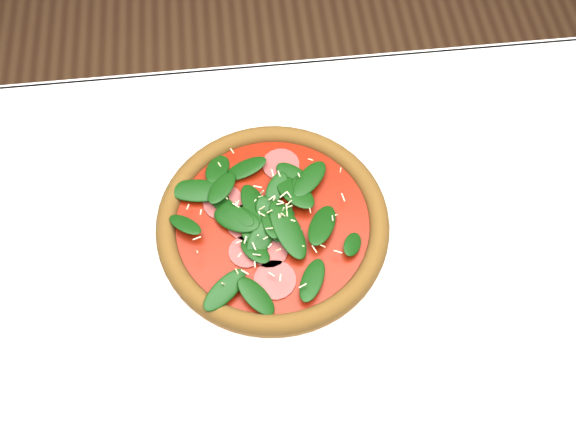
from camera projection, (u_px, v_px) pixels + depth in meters
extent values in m
plane|color=brown|center=(295.00, 397.00, 1.57)|extent=(6.00, 6.00, 0.00)
cube|color=white|center=(299.00, 284.00, 0.93)|extent=(1.20, 0.80, 0.04)
cylinder|color=#513620|center=(32.00, 230.00, 1.39)|extent=(0.06, 0.06, 0.71)
cylinder|color=#513620|center=(516.00, 184.00, 1.45)|extent=(0.06, 0.06, 0.71)
cube|color=white|center=(273.00, 104.00, 1.20)|extent=(1.20, 0.01, 0.22)
cylinder|color=white|center=(273.00, 229.00, 0.94)|extent=(0.39, 0.39, 0.01)
torus|color=white|center=(273.00, 228.00, 0.94)|extent=(0.39, 0.39, 0.01)
cylinder|color=#966024|center=(273.00, 225.00, 0.93)|extent=(0.40, 0.40, 0.01)
torus|color=#976422|center=(273.00, 223.00, 0.92)|extent=(0.40, 0.40, 0.03)
cylinder|color=maroon|center=(273.00, 223.00, 0.92)|extent=(0.33, 0.33, 0.00)
cylinder|color=brown|center=(273.00, 221.00, 0.92)|extent=(0.29, 0.29, 0.00)
ellipsoid|color=#0A370A|center=(272.00, 217.00, 0.91)|extent=(0.32, 0.32, 0.03)
cylinder|color=beige|center=(272.00, 215.00, 0.90)|extent=(0.29, 0.29, 0.00)
cylinder|color=white|center=(493.00, 148.00, 1.01)|extent=(0.12, 0.12, 0.01)
torus|color=white|center=(494.00, 147.00, 1.01)|extent=(0.12, 0.12, 0.01)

